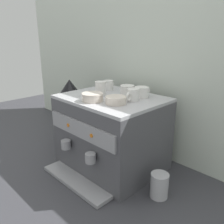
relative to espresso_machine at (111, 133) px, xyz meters
The scene contains 12 objects.
ground_plane 0.22m from the espresso_machine, 90.00° to the left, with size 4.00×4.00×0.00m, color #38383D.
tiled_backsplash_wall 0.47m from the espresso_machine, 90.00° to the left, with size 2.80×0.03×1.11m, color silver.
espresso_machine is the anchor object (origin of this frame).
ceramic_cup_0 0.28m from the espresso_machine, behind, with size 0.07×0.10×0.08m.
ceramic_cup_1 0.28m from the espresso_machine, 71.85° to the left, with size 0.11×0.09×0.06m.
ceramic_cup_2 0.32m from the espresso_machine, 141.85° to the left, with size 0.09×0.06×0.06m.
ceramic_cup_3 0.31m from the espresso_machine, 43.27° to the left, with size 0.08×0.12×0.06m.
ceramic_cup_4 0.30m from the espresso_machine, ahead, with size 0.07×0.10×0.07m.
ceramic_bowl_0 0.28m from the espresso_machine, 35.08° to the right, with size 0.11×0.11×0.04m.
ceramic_bowl_1 0.28m from the espresso_machine, 94.08° to the right, with size 0.12×0.12×0.04m.
coffee_grinder 0.48m from the espresso_machine, behind, with size 0.19×0.19×0.48m.
milk_pitcher 0.42m from the espresso_machine, ahead, with size 0.09×0.09×0.13m, color #B7B7BC.
Camera 1 is at (0.96, -0.95, 0.80)m, focal length 38.33 mm.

